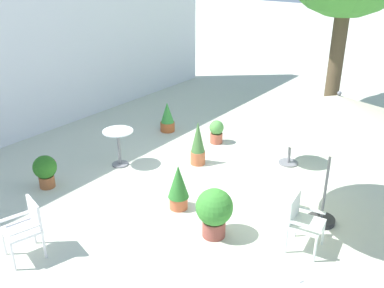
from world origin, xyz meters
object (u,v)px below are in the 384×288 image
at_px(potted_plant_0, 356,124).
at_px(patio_chair_2, 26,225).
at_px(potted_plant_3, 178,186).
at_px(cafe_table_0, 119,142).
at_px(potted_plant_6, 214,210).
at_px(potted_plant_1, 216,131).
at_px(patio_chair_3, 302,219).
at_px(cafe_table_1, 291,141).
at_px(potted_plant_5, 198,144).
at_px(potted_plant_4, 167,118).
at_px(potted_plant_2, 45,169).
at_px(patio_umbrella_0, 337,110).

bearing_deg(potted_plant_0, patio_chair_2, 159.72).
bearing_deg(potted_plant_3, potted_plant_0, -18.92).
distance_m(potted_plant_0, potted_plant_3, 4.70).
distance_m(cafe_table_0, potted_plant_6, 2.99).
relative_size(potted_plant_1, potted_plant_6, 0.68).
bearing_deg(patio_chair_3, patio_chair_2, 129.17).
bearing_deg(potted_plant_1, potted_plant_0, -54.79).
distance_m(cafe_table_1, potted_plant_0, 1.93).
xyz_separation_m(potted_plant_5, potted_plant_6, (-1.83, -1.64, 0.01)).
bearing_deg(potted_plant_3, potted_plant_4, 42.79).
relative_size(potted_plant_1, potted_plant_5, 0.58).
xyz_separation_m(potted_plant_0, potted_plant_2, (-5.33, 3.92, -0.13)).
distance_m(potted_plant_0, potted_plant_2, 6.62).
distance_m(potted_plant_3, potted_plant_6, 0.96).
relative_size(potted_plant_2, potted_plant_4, 0.86).
height_order(potted_plant_1, potted_plant_2, potted_plant_2).
xyz_separation_m(potted_plant_1, potted_plant_4, (-0.12, 1.34, 0.06)).
bearing_deg(cafe_table_0, patio_umbrella_0, -83.28).
relative_size(patio_umbrella_0, potted_plant_0, 2.60).
distance_m(patio_chair_2, potted_plant_4, 4.97).
bearing_deg(potted_plant_2, cafe_table_1, -41.69).
distance_m(cafe_table_1, potted_plant_5, 1.86).
xyz_separation_m(potted_plant_3, potted_plant_4, (2.54, 2.35, -0.08)).
xyz_separation_m(potted_plant_1, potted_plant_3, (-2.66, -1.01, 0.14)).
distance_m(patio_chair_3, potted_plant_4, 4.99).
distance_m(patio_chair_2, potted_plant_2, 1.98).
relative_size(cafe_table_0, cafe_table_1, 1.04).
bearing_deg(cafe_table_0, potted_plant_6, -106.21).
bearing_deg(potted_plant_5, potted_plant_4, 58.68).
bearing_deg(cafe_table_0, potted_plant_1, -24.18).
relative_size(patio_umbrella_0, potted_plant_3, 2.92).
bearing_deg(potted_plant_4, patio_chair_2, -163.57).
bearing_deg(potted_plant_2, potted_plant_0, -36.31).
relative_size(patio_umbrella_0, cafe_table_0, 3.11).
height_order(patio_umbrella_0, potted_plant_2, patio_umbrella_0).
relative_size(cafe_table_1, potted_plant_1, 1.37).
height_order(cafe_table_1, potted_plant_2, cafe_table_1).
relative_size(patio_chair_2, patio_chair_3, 1.01).
xyz_separation_m(potted_plant_0, potted_plant_5, (-2.90, 2.25, -0.05)).
height_order(cafe_table_0, patio_chair_2, patio_chair_2).
bearing_deg(patio_chair_3, potted_plant_4, 62.45).
bearing_deg(potted_plant_1, potted_plant_2, 158.67).
bearing_deg(potted_plant_0, cafe_table_0, 138.22).
height_order(cafe_table_0, potted_plant_5, potted_plant_5).
distance_m(potted_plant_2, potted_plant_3, 2.55).
height_order(patio_chair_3, potted_plant_6, patio_chair_3).
distance_m(potted_plant_2, potted_plant_5, 2.95).
relative_size(potted_plant_4, potted_plant_6, 0.91).
height_order(potted_plant_4, potted_plant_5, potted_plant_5).
distance_m(patio_chair_2, potted_plant_6, 2.69).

